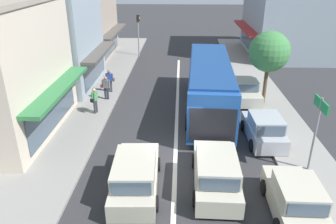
# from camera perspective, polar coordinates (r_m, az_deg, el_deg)

# --- Properties ---
(ground_plane) EXTENTS (140.00, 140.00, 0.00)m
(ground_plane) POSITION_cam_1_polar(r_m,az_deg,el_deg) (16.29, 1.31, -7.68)
(ground_plane) COLOR #2D2D30
(lane_centre_line) EXTENTS (0.20, 28.00, 0.01)m
(lane_centre_line) POSITION_cam_1_polar(r_m,az_deg,el_deg) (19.80, 1.52, -1.57)
(lane_centre_line) COLOR silver
(lane_centre_line) RESTS_ON ground
(sidewalk_left) EXTENTS (5.20, 44.00, 0.14)m
(sidewalk_left) POSITION_cam_1_polar(r_m,az_deg,el_deg) (22.69, -15.84, 1.12)
(sidewalk_left) COLOR gray
(sidewalk_left) RESTS_ON ground
(kerb_right) EXTENTS (2.80, 44.00, 0.12)m
(kerb_right) POSITION_cam_1_polar(r_m,az_deg,el_deg) (22.42, 17.65, 0.58)
(kerb_right) COLOR gray
(kerb_right) RESTS_ON ground
(shopfront_mid_block) EXTENTS (8.70, 7.28, 8.64)m
(shopfront_mid_block) POSITION_cam_1_polar(r_m,az_deg,el_deg) (26.41, -21.47, 13.20)
(shopfront_mid_block) COLOR #84939E
(shopfront_mid_block) RESTS_ON ground
(shopfront_far_end) EXTENTS (7.71, 9.23, 7.98)m
(shopfront_far_end) POSITION_cam_1_polar(r_m,az_deg,el_deg) (34.20, -16.00, 15.50)
(shopfront_far_end) COLOR gray
(shopfront_far_end) RESTS_ON ground
(building_right_far) EXTENTS (9.32, 10.43, 9.80)m
(building_right_far) POSITION_cam_1_polar(r_m,az_deg,el_deg) (36.85, 21.05, 16.86)
(building_right_far) COLOR #84939E
(building_right_far) RESTS_ON ground
(city_bus) EXTENTS (3.09, 10.96, 3.23)m
(city_bus) POSITION_cam_1_polar(r_m,az_deg,el_deg) (20.78, 7.25, 5.10)
(city_bus) COLOR #1E4C99
(city_bus) RESTS_ON ground
(wagon_behind_bus_mid) EXTENTS (2.07, 4.56, 1.58)m
(wagon_behind_bus_mid) POSITION_cam_1_polar(r_m,az_deg,el_deg) (13.71, -5.67, -10.86)
(wagon_behind_bus_mid) COLOR #B7B29E
(wagon_behind_bus_mid) RESTS_ON ground
(wagon_queue_gap_filler) EXTENTS (2.01, 4.54, 1.58)m
(wagon_queue_gap_filler) POSITION_cam_1_polar(r_m,az_deg,el_deg) (13.98, 8.34, -10.24)
(wagon_queue_gap_filler) COLOR #B7B29E
(wagon_queue_gap_filler) RESTS_ON ground
(parked_hatchback_kerb_front) EXTENTS (1.86, 3.72, 1.54)m
(parked_hatchback_kerb_front) POSITION_cam_1_polar(r_m,az_deg,el_deg) (13.33, 21.24, -13.98)
(parked_hatchback_kerb_front) COLOR #B7B29E
(parked_hatchback_kerb_front) RESTS_ON ground
(parked_hatchback_kerb_second) EXTENTS (1.89, 3.74, 1.54)m
(parked_hatchback_kerb_second) POSITION_cam_1_polar(r_m,az_deg,el_deg) (17.99, 16.37, -2.88)
(parked_hatchback_kerb_second) COLOR #9EA3A8
(parked_hatchback_kerb_second) RESTS_ON ground
(parked_sedan_kerb_third) EXTENTS (1.92, 4.21, 1.47)m
(parked_sedan_kerb_third) POSITION_cam_1_polar(r_m,az_deg,el_deg) (23.41, 13.21, 3.68)
(parked_sedan_kerb_third) COLOR #B7B29E
(parked_sedan_kerb_third) RESTS_ON ground
(traffic_light_downstreet) EXTENTS (0.33, 0.24, 4.20)m
(traffic_light_downstreet) POSITION_cam_1_polar(r_m,az_deg,el_deg) (33.98, -5.21, 14.31)
(traffic_light_downstreet) COLOR gray
(traffic_light_downstreet) RESTS_ON ground
(directional_road_sign) EXTENTS (0.10, 1.40, 3.60)m
(directional_road_sign) POSITION_cam_1_polar(r_m,az_deg,el_deg) (15.26, 24.74, -0.99)
(directional_road_sign) COLOR gray
(directional_road_sign) RESTS_ON ground
(street_tree_right) EXTENTS (2.60, 2.60, 4.90)m
(street_tree_right) POSITION_cam_1_polar(r_m,az_deg,el_deg) (22.08, 17.23, 9.96)
(street_tree_right) COLOR brown
(street_tree_right) RESTS_ON ground
(pedestrian_with_handbag_near) EXTENTS (0.39, 0.66, 1.63)m
(pedestrian_with_handbag_near) POSITION_cam_1_polar(r_m,az_deg,el_deg) (20.68, -12.64, 2.20)
(pedestrian_with_handbag_near) COLOR #333338
(pedestrian_with_handbag_near) RESTS_ON sidewalk_left
(pedestrian_browsing_midblock) EXTENTS (0.66, 0.28, 1.63)m
(pedestrian_browsing_midblock) POSITION_cam_1_polar(r_m,az_deg,el_deg) (24.11, -10.11, 5.57)
(pedestrian_browsing_midblock) COLOR #333338
(pedestrian_browsing_midblock) RESTS_ON sidewalk_left
(pedestrian_far_walker) EXTENTS (0.66, 0.30, 1.63)m
(pedestrian_far_walker) POSITION_cam_1_polar(r_m,az_deg,el_deg) (22.76, -10.79, 4.40)
(pedestrian_far_walker) COLOR #232838
(pedestrian_far_walker) RESTS_ON sidewalk_left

